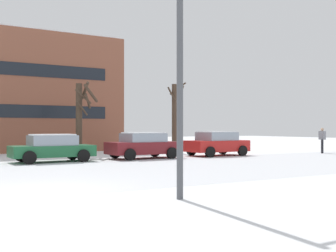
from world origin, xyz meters
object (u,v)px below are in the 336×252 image
Objects in this scene: parked_car_maroon at (143,145)px; parked_car_red at (217,143)px; parked_car_green at (52,148)px; street_lamp at (192,56)px; pedestrian_crossing at (322,138)px.

parked_car_red reaches higher than parked_car_maroon.
parked_car_red is at bearing -1.88° from parked_car_green.
street_lamp is at bearing -128.89° from parked_car_red.
parked_car_red is 8.00m from pedestrian_crossing.
street_lamp is 12.95m from parked_car_green.
parked_car_red reaches higher than parked_car_green.
pedestrian_crossing is at bearing -7.45° from parked_car_maroon.
parked_car_red is (9.93, 12.30, -2.74)m from street_lamp.
pedestrian_crossing reaches higher than parked_car_maroon.
parked_car_green is 2.39× the size of pedestrian_crossing.
parked_car_maroon is (5.07, -0.19, 0.04)m from parked_car_green.
pedestrian_crossing is (17.77, 10.76, -2.50)m from street_lamp.
parked_car_red is 2.25× the size of pedestrian_crossing.
parked_car_maroon is 1.04× the size of parked_car_red.
parked_car_green is (-0.22, 12.64, -2.79)m from street_lamp.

